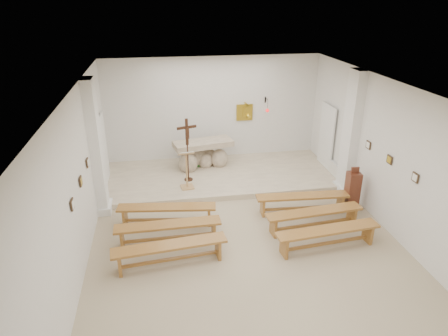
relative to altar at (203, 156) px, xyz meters
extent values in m
cube|color=tan|center=(0.48, -4.14, -0.52)|extent=(7.00, 10.00, 0.00)
cube|color=silver|center=(-3.01, -4.14, 1.23)|extent=(0.02, 10.00, 3.50)
cube|color=silver|center=(3.97, -4.14, 1.23)|extent=(0.02, 10.00, 3.50)
cube|color=silver|center=(0.48, 0.85, 1.23)|extent=(7.00, 0.02, 3.50)
cube|color=silver|center=(0.48, -4.14, 2.97)|extent=(7.00, 10.00, 0.02)
cube|color=beige|center=(0.48, -0.64, -0.44)|extent=(6.98, 3.00, 0.15)
cube|color=white|center=(-2.89, -2.14, 1.23)|extent=(0.26, 0.55, 3.50)
cube|color=white|center=(3.85, -2.14, 1.23)|extent=(0.26, 0.55, 3.50)
cube|color=gold|center=(1.53, 0.82, 1.13)|extent=(0.55, 0.04, 0.55)
cube|color=black|center=(2.23, 0.83, 1.53)|extent=(0.04, 0.02, 0.20)
cylinder|color=black|center=(2.23, 0.68, 1.60)|extent=(0.02, 0.30, 0.02)
cylinder|color=black|center=(2.23, 0.53, 1.43)|extent=(0.01, 0.01, 0.34)
sphere|color=red|center=(2.23, 0.53, 1.24)|extent=(0.11, 0.11, 0.11)
cube|color=#392819|center=(-2.99, -4.94, 1.20)|extent=(0.03, 0.20, 0.20)
cube|color=#392819|center=(-2.99, -3.94, 1.20)|extent=(0.03, 0.20, 0.20)
cube|color=#392819|center=(-2.99, -2.94, 1.20)|extent=(0.03, 0.20, 0.20)
cube|color=#392819|center=(3.95, -4.94, 1.20)|extent=(0.03, 0.20, 0.20)
cube|color=#392819|center=(3.95, -3.94, 1.20)|extent=(0.03, 0.20, 0.20)
cube|color=#392819|center=(3.95, -2.94, 1.20)|extent=(0.03, 0.20, 0.20)
cube|color=silver|center=(-2.95, -1.44, -0.25)|extent=(0.10, 0.85, 0.52)
cube|color=silver|center=(3.91, -1.44, -0.25)|extent=(0.10, 0.85, 0.52)
ellipsoid|color=beige|center=(-0.49, -0.25, -0.11)|extent=(0.60, 0.51, 0.68)
ellipsoid|color=beige|center=(0.54, -0.02, -0.13)|extent=(0.56, 0.48, 0.64)
ellipsoid|color=beige|center=(-0.16, 0.15, -0.09)|extent=(0.64, 0.54, 0.60)
ellipsoid|color=beige|center=(0.24, 0.20, -0.15)|extent=(0.52, 0.44, 0.56)
ellipsoid|color=beige|center=(0.08, -0.04, -0.18)|extent=(0.44, 0.37, 0.52)
cube|color=beige|center=(0.02, 0.00, 0.41)|extent=(1.95, 1.06, 0.18)
cube|color=tan|center=(-0.63, -1.45, -0.35)|extent=(0.39, 0.39, 0.04)
cylinder|color=tan|center=(-0.63, -1.45, 0.14)|extent=(0.05, 0.05, 1.00)
cube|color=tan|center=(-0.62, -1.47, 0.69)|extent=(0.46, 0.35, 0.16)
cube|color=white|center=(-0.62, -1.51, 0.74)|extent=(0.39, 0.29, 0.13)
cylinder|color=#341F10|center=(-0.54, -0.93, -0.35)|extent=(0.25, 0.25, 0.03)
cylinder|color=#341F10|center=(-0.54, -0.93, 0.21)|extent=(0.04, 0.04, 1.15)
cube|color=#341F10|center=(-0.54, -0.93, 1.15)|extent=(0.08, 0.07, 0.78)
cube|color=#341F10|center=(-0.54, -0.93, 1.28)|extent=(0.57, 0.21, 0.07)
cube|color=#341F10|center=(-0.53, -0.96, 1.11)|extent=(0.11, 0.07, 0.33)
imported|color=#285622|center=(-0.15, 0.06, -0.14)|extent=(0.53, 0.51, 0.45)
cube|color=#572818|center=(3.58, -3.12, 0.01)|extent=(0.33, 0.33, 1.04)
cube|color=#572818|center=(3.58, -3.12, 0.60)|extent=(0.21, 0.05, 0.17)
cube|color=#A56F2F|center=(-1.27, -3.10, -0.04)|extent=(2.43, 0.70, 0.05)
cube|color=#A56F2F|center=(-2.30, -2.96, -0.29)|extent=(0.11, 0.36, 0.46)
cube|color=#A56F2F|center=(-0.24, -3.24, -0.29)|extent=(0.11, 0.36, 0.46)
cube|color=#A56F2F|center=(-1.27, -3.10, -0.39)|extent=(2.01, 0.34, 0.05)
cube|color=#A56F2F|center=(2.22, -3.10, -0.04)|extent=(2.42, 0.54, 0.05)
cube|color=#A56F2F|center=(1.19, -3.03, -0.29)|extent=(0.09, 0.35, 0.46)
cube|color=#A56F2F|center=(3.26, -3.17, -0.29)|extent=(0.09, 0.35, 0.46)
cube|color=#A56F2F|center=(2.22, -3.10, -0.39)|extent=(2.02, 0.20, 0.05)
cube|color=#A56F2F|center=(-1.27, -3.92, -0.04)|extent=(2.41, 0.40, 0.05)
cube|color=#A56F2F|center=(-2.31, -3.93, -0.29)|extent=(0.07, 0.35, 0.46)
cube|color=#A56F2F|center=(-0.23, -3.91, -0.29)|extent=(0.07, 0.35, 0.46)
cube|color=#A56F2F|center=(-1.27, -3.92, -0.39)|extent=(2.02, 0.08, 0.05)
cube|color=#A56F2F|center=(2.22, -3.92, -0.04)|extent=(2.43, 0.59, 0.05)
cube|color=#A56F2F|center=(1.19, -4.01, -0.29)|extent=(0.10, 0.35, 0.46)
cube|color=#A56F2F|center=(3.26, -3.83, -0.29)|extent=(0.10, 0.35, 0.46)
cube|color=#A56F2F|center=(2.22, -3.92, -0.39)|extent=(2.02, 0.24, 0.05)
cube|color=#A56F2F|center=(-1.27, -4.74, -0.04)|extent=(2.43, 0.62, 0.05)
cube|color=#A56F2F|center=(-2.30, -4.85, -0.29)|extent=(0.10, 0.35, 0.46)
cube|color=#A56F2F|center=(-0.23, -4.64, -0.29)|extent=(0.10, 0.35, 0.46)
cube|color=#A56F2F|center=(-1.27, -4.74, -0.39)|extent=(2.02, 0.27, 0.05)
cube|color=#A56F2F|center=(2.22, -4.74, -0.04)|extent=(2.43, 0.61, 0.05)
cube|color=#A56F2F|center=(1.19, -4.84, -0.29)|extent=(0.10, 0.35, 0.46)
cube|color=#A56F2F|center=(3.26, -4.64, -0.29)|extent=(0.10, 0.35, 0.46)
cube|color=#A56F2F|center=(2.22, -4.74, -0.39)|extent=(2.02, 0.26, 0.05)
camera|label=1|loc=(-1.32, -11.77, 4.77)|focal=32.00mm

